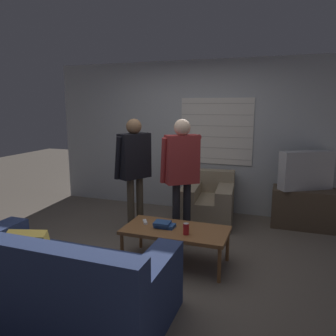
# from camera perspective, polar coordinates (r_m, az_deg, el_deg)

# --- Properties ---
(ground_plane) EXTENTS (16.00, 16.00, 0.00)m
(ground_plane) POSITION_cam_1_polar(r_m,az_deg,el_deg) (4.12, -2.81, -15.19)
(ground_plane) COLOR #665B51
(wall_back) EXTENTS (5.20, 0.08, 2.55)m
(wall_back) POSITION_cam_1_polar(r_m,az_deg,el_deg) (5.65, 4.98, 5.42)
(wall_back) COLOR #ADB2B7
(wall_back) RESTS_ON ground_plane
(couch_blue) EXTENTS (1.99, 0.97, 0.80)m
(couch_blue) POSITION_cam_1_polar(r_m,az_deg,el_deg) (3.17, -19.02, -18.30)
(couch_blue) COLOR navy
(couch_blue) RESTS_ON ground_plane
(armchair_beige) EXTENTS (0.85, 0.99, 0.77)m
(armchair_beige) POSITION_cam_1_polar(r_m,az_deg,el_deg) (5.23, 7.01, -5.91)
(armchair_beige) COLOR gray
(armchair_beige) RESTS_ON ground_plane
(coffee_table) EXTENTS (1.19, 0.60, 0.42)m
(coffee_table) POSITION_cam_1_polar(r_m,az_deg,el_deg) (3.82, 1.35, -11.03)
(coffee_table) COLOR brown
(coffee_table) RESTS_ON ground_plane
(tv_stand) EXTENTS (0.90, 0.45, 0.59)m
(tv_stand) POSITION_cam_1_polar(r_m,az_deg,el_deg) (5.34, 22.46, -6.47)
(tv_stand) COLOR #4C3D2D
(tv_stand) RESTS_ON ground_plane
(tv) EXTENTS (0.78, 0.58, 0.57)m
(tv) POSITION_cam_1_polar(r_m,az_deg,el_deg) (5.21, 22.90, -0.37)
(tv) COLOR #B2B2B7
(tv) RESTS_ON tv_stand
(person_left_standing) EXTENTS (0.57, 0.75, 1.63)m
(person_left_standing) POSITION_cam_1_polar(r_m,az_deg,el_deg) (4.54, -5.92, 1.00)
(person_left_standing) COLOR #4C4233
(person_left_standing) RESTS_ON ground_plane
(person_right_standing) EXTENTS (0.51, 0.82, 1.64)m
(person_right_standing) POSITION_cam_1_polar(r_m,az_deg,el_deg) (4.19, 2.39, 0.29)
(person_right_standing) COLOR black
(person_right_standing) RESTS_ON ground_plane
(book_stack) EXTENTS (0.24, 0.18, 0.07)m
(book_stack) POSITION_cam_1_polar(r_m,az_deg,el_deg) (3.84, -0.73, -9.81)
(book_stack) COLOR #284C89
(book_stack) RESTS_ON coffee_table
(soda_can) EXTENTS (0.07, 0.07, 0.13)m
(soda_can) POSITION_cam_1_polar(r_m,az_deg,el_deg) (3.63, 3.16, -10.55)
(soda_can) COLOR red
(soda_can) RESTS_ON coffee_table
(spare_remote) EXTENTS (0.10, 0.13, 0.02)m
(spare_remote) POSITION_cam_1_polar(r_m,az_deg,el_deg) (3.99, -4.03, -9.32)
(spare_remote) COLOR white
(spare_remote) RESTS_ON coffee_table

